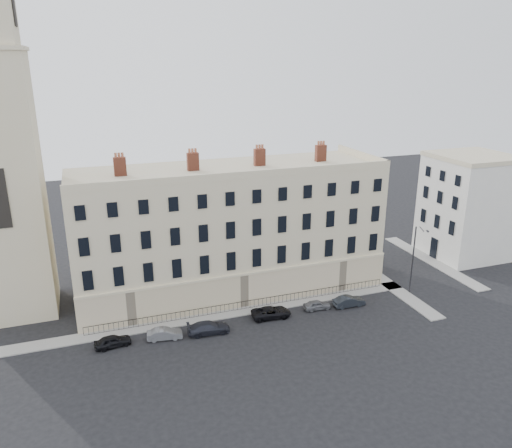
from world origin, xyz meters
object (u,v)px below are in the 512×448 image
object	(u,v)px
car_f	(349,301)
car_e	(317,305)
car_a	(113,341)
car_c	(209,328)
car_d	(271,312)
streetlamp	(414,257)
car_b	(165,334)

from	to	relation	value
car_f	car_e	bearing A→B (deg)	83.06
car_a	car_c	distance (m)	9.56
car_d	car_f	bearing A→B (deg)	-89.29
car_e	car_f	bearing A→B (deg)	-94.66
car_d	streetlamp	world-z (taller)	streetlamp
car_c	car_f	bearing A→B (deg)	-84.79
car_a	car_d	world-z (taller)	car_d
car_c	car_e	distance (m)	12.93
car_f	streetlamp	xyz separation A→B (m)	(8.70, 0.45, 4.09)
car_a	streetlamp	xyz separation A→B (m)	(34.89, 0.15, 4.10)
car_e	streetlamp	bearing A→B (deg)	-86.69
car_d	car_b	bearing A→B (deg)	96.68
streetlamp	car_d	bearing A→B (deg)	-158.58
car_f	car_b	bearing A→B (deg)	91.56
car_d	car_e	world-z (taller)	car_d
car_d	car_f	distance (m)	9.38
car_f	streetlamp	bearing A→B (deg)	-85.50
car_c	streetlamp	world-z (taller)	streetlamp
car_b	car_c	xyz separation A→B (m)	(4.47, -0.39, 0.06)
car_a	car_c	size ratio (longest dim) A/B	0.81
car_b	streetlamp	xyz separation A→B (m)	(29.83, 0.46, 4.12)
car_b	car_e	distance (m)	17.38
car_a	car_f	world-z (taller)	car_f
car_e	car_b	bearing A→B (deg)	95.70
car_b	streetlamp	distance (m)	30.12
car_e	streetlamp	world-z (taller)	streetlamp
car_d	car_e	xyz separation A→B (m)	(5.60, 0.02, -0.07)
car_e	streetlamp	distance (m)	13.14
car_a	car_c	world-z (taller)	car_c
car_e	car_c	bearing A→B (deg)	98.07
streetlamp	car_f	bearing A→B (deg)	-155.33
streetlamp	car_b	bearing A→B (deg)	-157.41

